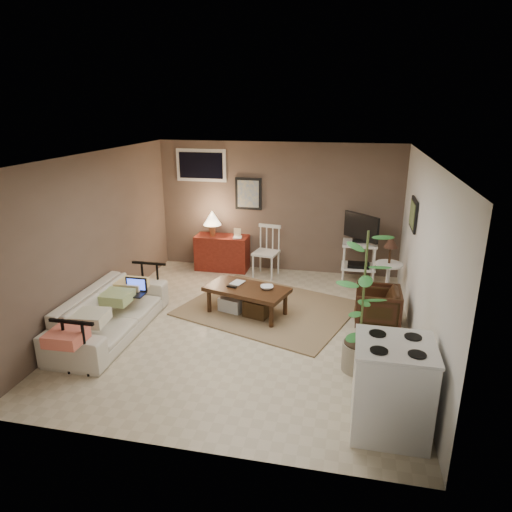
% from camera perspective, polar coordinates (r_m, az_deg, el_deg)
% --- Properties ---
extents(floor, '(5.00, 5.00, 0.00)m').
position_cam_1_polar(floor, '(6.60, -1.04, -8.87)').
color(floor, '#C1B293').
rests_on(floor, ground).
extents(art_back, '(0.50, 0.03, 0.60)m').
position_cam_1_polar(art_back, '(8.55, -0.96, 7.79)').
color(art_back, black).
extents(art_right, '(0.03, 0.60, 0.45)m').
position_cam_1_polar(art_right, '(6.98, 19.10, 4.95)').
color(art_right, black).
extents(window, '(0.96, 0.03, 0.60)m').
position_cam_1_polar(window, '(8.71, -6.87, 11.19)').
color(window, silver).
extents(rug, '(2.92, 2.62, 0.02)m').
position_cam_1_polar(rug, '(7.14, 1.51, -6.55)').
color(rug, '#8A6D50').
rests_on(rug, floor).
extents(coffee_table, '(1.34, 0.94, 0.46)m').
position_cam_1_polar(coffee_table, '(6.87, -1.21, -5.34)').
color(coffee_table, '#3B1F10').
rests_on(coffee_table, floor).
extents(sofa, '(0.61, 2.10, 0.82)m').
position_cam_1_polar(sofa, '(6.57, -17.80, -5.98)').
color(sofa, beige).
rests_on(sofa, floor).
extents(sofa_pillows, '(0.40, 2.00, 0.14)m').
position_cam_1_polar(sofa_pillows, '(6.32, -18.55, -6.12)').
color(sofa_pillows, beige).
rests_on(sofa_pillows, sofa).
extents(sofa_end_rails, '(0.56, 2.10, 0.71)m').
position_cam_1_polar(sofa_end_rails, '(6.53, -16.82, -6.56)').
color(sofa_end_rails, black).
rests_on(sofa_end_rails, floor).
extents(laptop, '(0.32, 0.23, 0.22)m').
position_cam_1_polar(laptop, '(6.72, -14.91, -4.02)').
color(laptop, black).
rests_on(laptop, sofa).
extents(red_console, '(1.00, 0.44, 1.15)m').
position_cam_1_polar(red_console, '(8.72, -4.36, 0.83)').
color(red_console, maroon).
rests_on(red_console, floor).
extents(spindle_chair, '(0.49, 0.49, 0.94)m').
position_cam_1_polar(spindle_chair, '(8.37, 1.29, 0.40)').
color(spindle_chair, silver).
rests_on(spindle_chair, floor).
extents(tv_stand, '(0.59, 0.55, 1.25)m').
position_cam_1_polar(tv_stand, '(8.15, 12.83, 1.08)').
color(tv_stand, silver).
rests_on(tv_stand, floor).
extents(side_table, '(0.42, 0.42, 1.13)m').
position_cam_1_polar(side_table, '(7.38, 16.32, -0.74)').
color(side_table, silver).
rests_on(side_table, floor).
extents(armchair, '(0.57, 0.61, 0.63)m').
position_cam_1_polar(armchair, '(6.73, 14.93, -5.98)').
color(armchair, black).
rests_on(armchair, floor).
extents(potted_plant, '(0.44, 0.44, 1.75)m').
position_cam_1_polar(potted_plant, '(5.35, 13.25, -5.13)').
color(potted_plant, gray).
rests_on(potted_plant, floor).
extents(stove, '(0.73, 0.68, 0.95)m').
position_cam_1_polar(stove, '(4.67, 16.59, -15.53)').
color(stove, white).
rests_on(stove, floor).
extents(bowl, '(0.20, 0.10, 0.19)m').
position_cam_1_polar(bowl, '(6.72, 1.37, -3.37)').
color(bowl, '#3B1F10').
rests_on(bowl, coffee_table).
extents(book_table, '(0.17, 0.06, 0.23)m').
position_cam_1_polar(book_table, '(6.96, -2.94, -2.43)').
color(book_table, '#3B1F10').
rests_on(book_table, coffee_table).
extents(book_console, '(0.16, 0.04, 0.21)m').
position_cam_1_polar(book_console, '(8.48, -2.88, 2.98)').
color(book_console, '#3B1F10').
rests_on(book_console, red_console).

